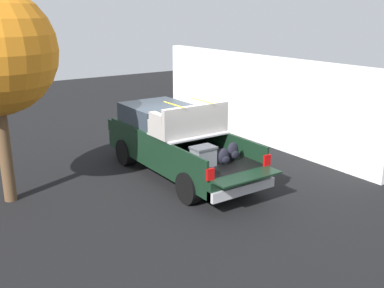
{
  "coord_description": "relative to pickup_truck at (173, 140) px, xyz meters",
  "views": [
    {
      "loc": [
        -10.19,
        6.57,
        4.61
      ],
      "look_at": [
        -0.6,
        0.0,
        1.1
      ],
      "focal_mm": 41.57,
      "sensor_mm": 36.0,
      "label": 1
    }
  ],
  "objects": [
    {
      "name": "pickup_truck",
      "position": [
        0.0,
        0.0,
        0.0
      ],
      "size": [
        6.05,
        2.06,
        2.23
      ],
      "color": "black",
      "rests_on": "ground_plane"
    },
    {
      "name": "ground_plane",
      "position": [
        -0.37,
        -0.0,
        -0.97
      ],
      "size": [
        40.0,
        40.0,
        0.0
      ],
      "primitive_type": "plane",
      "color": "black"
    },
    {
      "name": "building_facade",
      "position": [
        1.21,
        -4.3,
        0.58
      ],
      "size": [
        10.72,
        0.36,
        3.1
      ],
      "primitive_type": "cube",
      "color": "white",
      "rests_on": "ground_plane"
    }
  ]
}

